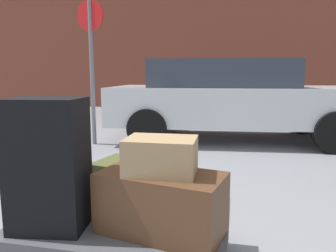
{
  "coord_description": "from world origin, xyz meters",
  "views": [
    {
      "loc": [
        0.62,
        -1.7,
        1.16
      ],
      "look_at": [
        0.0,
        1.2,
        0.69
      ],
      "focal_mm": 34.46,
      "sensor_mm": 36.0,
      "label": 1
    }
  ],
  "objects_px": {
    "luggage_cart": "(126,227)",
    "duffel_bag_tan_topmost_pile": "(161,156)",
    "duffel_bag_olive_rear_left": "(141,185)",
    "duffel_bag_brown_front_right": "(161,203)",
    "suitcase_black_center": "(48,164)",
    "no_parking_sign": "(91,57)",
    "parked_car": "(231,98)",
    "bollard_kerb_near": "(293,106)"
  },
  "relations": [
    {
      "from": "luggage_cart",
      "to": "duffel_bag_tan_topmost_pile",
      "type": "distance_m",
      "value": 0.56
    },
    {
      "from": "luggage_cart",
      "to": "duffel_bag_olive_rear_left",
      "type": "distance_m",
      "value": 0.26
    },
    {
      "from": "duffel_bag_brown_front_right",
      "to": "suitcase_black_center",
      "type": "height_order",
      "value": "suitcase_black_center"
    },
    {
      "from": "luggage_cart",
      "to": "suitcase_black_center",
      "type": "xyz_separation_m",
      "value": [
        -0.34,
        -0.22,
        0.42
      ]
    },
    {
      "from": "luggage_cart",
      "to": "duffel_bag_olive_rear_left",
      "type": "bearing_deg",
      "value": 68.04
    },
    {
      "from": "duffel_bag_olive_rear_left",
      "to": "suitcase_black_center",
      "type": "height_order",
      "value": "suitcase_black_center"
    },
    {
      "from": "luggage_cart",
      "to": "duffel_bag_brown_front_right",
      "type": "xyz_separation_m",
      "value": [
        0.25,
        -0.15,
        0.23
      ]
    },
    {
      "from": "duffel_bag_olive_rear_left",
      "to": "no_parking_sign",
      "type": "bearing_deg",
      "value": 131.83
    },
    {
      "from": "duffel_bag_brown_front_right",
      "to": "suitcase_black_center",
      "type": "distance_m",
      "value": 0.63
    },
    {
      "from": "duffel_bag_olive_rear_left",
      "to": "suitcase_black_center",
      "type": "xyz_separation_m",
      "value": [
        -0.4,
        -0.36,
        0.21
      ]
    },
    {
      "from": "duffel_bag_olive_rear_left",
      "to": "parked_car",
      "type": "relative_size",
      "value": 0.13
    },
    {
      "from": "no_parking_sign",
      "to": "bollard_kerb_near",
      "type": "bearing_deg",
      "value": 45.6
    },
    {
      "from": "bollard_kerb_near",
      "to": "no_parking_sign",
      "type": "distance_m",
      "value": 5.53
    },
    {
      "from": "duffel_bag_tan_topmost_pile",
      "to": "luggage_cart",
      "type": "bearing_deg",
      "value": 147.63
    },
    {
      "from": "duffel_bag_tan_topmost_pile",
      "to": "bollard_kerb_near",
      "type": "bearing_deg",
      "value": 74.56
    },
    {
      "from": "luggage_cart",
      "to": "parked_car",
      "type": "xyz_separation_m",
      "value": [
        0.52,
        4.15,
        0.49
      ]
    },
    {
      "from": "suitcase_black_center",
      "to": "duffel_bag_tan_topmost_pile",
      "type": "distance_m",
      "value": 0.6
    },
    {
      "from": "duffel_bag_olive_rear_left",
      "to": "suitcase_black_center",
      "type": "relative_size",
      "value": 0.8
    },
    {
      "from": "duffel_bag_olive_rear_left",
      "to": "duffel_bag_tan_topmost_pile",
      "type": "relative_size",
      "value": 1.6
    },
    {
      "from": "bollard_kerb_near",
      "to": "duffel_bag_brown_front_right",
      "type": "bearing_deg",
      "value": -103.87
    },
    {
      "from": "duffel_bag_brown_front_right",
      "to": "duffel_bag_tan_topmost_pile",
      "type": "distance_m",
      "value": 0.25
    },
    {
      "from": "no_parking_sign",
      "to": "duffel_bag_tan_topmost_pile",
      "type": "bearing_deg",
      "value": -60.15
    },
    {
      "from": "duffel_bag_brown_front_right",
      "to": "luggage_cart",
      "type": "bearing_deg",
      "value": 161.44
    },
    {
      "from": "duffel_bag_tan_topmost_pile",
      "to": "no_parking_sign",
      "type": "bearing_deg",
      "value": 118.28
    },
    {
      "from": "parked_car",
      "to": "duffel_bag_brown_front_right",
      "type": "bearing_deg",
      "value": -93.51
    },
    {
      "from": "duffel_bag_tan_topmost_pile",
      "to": "duffel_bag_brown_front_right",
      "type": "bearing_deg",
      "value": 0.0
    },
    {
      "from": "luggage_cart",
      "to": "bollard_kerb_near",
      "type": "distance_m",
      "value": 7.48
    },
    {
      "from": "suitcase_black_center",
      "to": "bollard_kerb_near",
      "type": "distance_m",
      "value": 7.79
    },
    {
      "from": "duffel_bag_olive_rear_left",
      "to": "parked_car",
      "type": "xyz_separation_m",
      "value": [
        0.46,
        4.02,
        0.28
      ]
    },
    {
      "from": "suitcase_black_center",
      "to": "bollard_kerb_near",
      "type": "xyz_separation_m",
      "value": [
        2.41,
        7.41,
        -0.32
      ]
    },
    {
      "from": "duffel_bag_tan_topmost_pile",
      "to": "no_parking_sign",
      "type": "xyz_separation_m",
      "value": [
        -1.99,
        3.46,
        0.71
      ]
    },
    {
      "from": "parked_car",
      "to": "bollard_kerb_near",
      "type": "bearing_deg",
      "value": 62.98
    },
    {
      "from": "duffel_bag_olive_rear_left",
      "to": "parked_car",
      "type": "height_order",
      "value": "parked_car"
    },
    {
      "from": "duffel_bag_olive_rear_left",
      "to": "bollard_kerb_near",
      "type": "bearing_deg",
      "value": 86.54
    },
    {
      "from": "suitcase_black_center",
      "to": "parked_car",
      "type": "relative_size",
      "value": 0.16
    },
    {
      "from": "luggage_cart",
      "to": "no_parking_sign",
      "type": "xyz_separation_m",
      "value": [
        -1.73,
        3.31,
        1.19
      ]
    },
    {
      "from": "duffel_bag_tan_topmost_pile",
      "to": "parked_car",
      "type": "relative_size",
      "value": 0.08
    },
    {
      "from": "duffel_bag_olive_rear_left",
      "to": "suitcase_black_center",
      "type": "distance_m",
      "value": 0.57
    },
    {
      "from": "parked_car",
      "to": "bollard_kerb_near",
      "type": "xyz_separation_m",
      "value": [
        1.55,
        3.03,
        -0.39
      ]
    },
    {
      "from": "suitcase_black_center",
      "to": "bollard_kerb_near",
      "type": "bearing_deg",
      "value": 64.42
    },
    {
      "from": "duffel_bag_tan_topmost_pile",
      "to": "bollard_kerb_near",
      "type": "distance_m",
      "value": 7.57
    },
    {
      "from": "suitcase_black_center",
      "to": "parked_car",
      "type": "xyz_separation_m",
      "value": [
        0.86,
        4.37,
        0.07
      ]
    }
  ]
}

